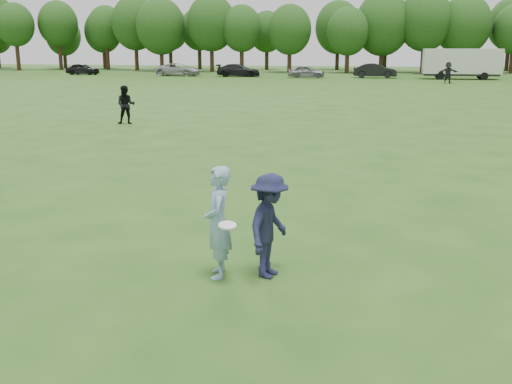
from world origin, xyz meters
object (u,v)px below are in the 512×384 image
thrower (218,222)px  car_d (238,70)px  car_a (83,69)px  car_e (306,72)px  player_far_a (126,105)px  defender (269,226)px  player_far_d (448,73)px  cargo_trailer (462,62)px  car_f (375,71)px  car_c (179,70)px

thrower → car_d: thrower is taller
car_a → car_e: size_ratio=1.01×
player_far_a → car_d: size_ratio=0.35×
car_d → thrower: bearing=-172.6°
defender → car_e: defender is taller
player_far_d → car_d: bearing=145.5°
car_a → cargo_trailer: (44.62, -2.08, 1.08)m
thrower → car_f: thrower is taller
car_a → car_d: size_ratio=0.82×
car_c → cargo_trailer: (32.03, -1.51, 1.03)m
thrower → defender: bearing=87.0°
car_c → defender: bearing=-157.1°
car_a → car_f: car_f is taller
player_far_d → car_c: player_far_d is taller
player_far_d → car_f: player_far_d is taller
car_c → car_f: 23.03m
thrower → car_d: size_ratio=0.35×
cargo_trailer → car_f: bearing=173.6°
car_f → cargo_trailer: size_ratio=0.53×
car_e → cargo_trailer: 16.61m
player_far_d → car_d: size_ratio=0.40×
car_a → car_e: bearing=-90.4°
car_d → cargo_trailer: (24.59, -0.86, 1.05)m
car_a → player_far_d: bearing=-99.0°
car_d → car_e: 8.09m
thrower → car_c: bearing=-175.3°
car_e → defender: bearing=-177.0°
defender → car_f: defender is taller
player_far_a → thrower: bearing=-77.6°
car_a → car_d: car_d is taller
car_e → player_far_d: bearing=-120.6°
cargo_trailer → car_a: bearing=177.3°
car_c → car_e: car_c is taller
car_a → car_e: (28.05, -2.33, -0.00)m
defender → player_far_d: size_ratio=0.80×
cargo_trailer → car_e: bearing=-179.1°
player_far_a → car_f: player_far_a is taller
defender → cargo_trailer: cargo_trailer is taller
defender → car_a: (-33.73, 61.67, -0.11)m
car_e → car_f: (7.57, 1.26, 0.10)m
player_far_a → car_c: player_far_a is taller
car_d → car_e: (8.01, -1.11, -0.03)m
thrower → defender: size_ratio=1.07×
car_d → cargo_trailer: bearing=-96.6°
player_far_a → car_a: 50.72m
car_c → car_e: (15.45, -1.77, -0.05)m
car_c → car_e: bearing=-92.7°
defender → car_e: bearing=19.4°
thrower → car_c: 64.54m
car_e → car_c: bearing=81.0°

